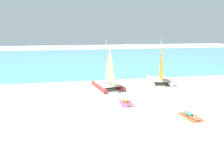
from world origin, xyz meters
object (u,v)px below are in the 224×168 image
sailboat_red (108,81)px  towel_left (127,104)px  sunbather_left (127,102)px  towel_right (191,117)px  sunbather_right (190,115)px  sailboat_white (160,77)px

sailboat_red → towel_left: bearing=-95.1°
sunbather_left → towel_right: (3.91, -3.53, -0.13)m
towel_left → towel_right: size_ratio=1.00×
sailboat_red → sunbather_right: 9.61m
sunbather_right → sunbather_left: bearing=130.0°
sailboat_white → towel_left: bearing=-120.0°
sailboat_red → sunbather_left: sailboat_red is taller
towel_right → sunbather_right: sunbather_right is taller
towel_left → sunbather_right: size_ratio=1.21×
towel_right → sunbather_right: 0.14m
sunbather_left → towel_right: bearing=-41.9°
towel_left → towel_right: (3.91, -3.46, 0.00)m
sunbather_left → towel_right: sunbather_left is taller
sailboat_white → sailboat_red: bearing=-158.0°
towel_right → sunbather_right: (-0.01, 0.07, 0.13)m
sailboat_red → sunbather_left: bearing=-95.0°
sailboat_white → towel_left: size_ratio=2.66×
sailboat_white → sunbather_left: sailboat_white is taller
sunbather_right → sailboat_red: bearing=110.8°
sailboat_red → towel_right: size_ratio=2.69×
sailboat_white → sunbather_right: 9.55m
towel_left → sunbather_right: bearing=-41.1°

